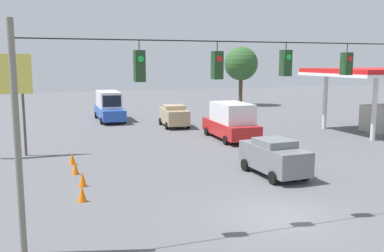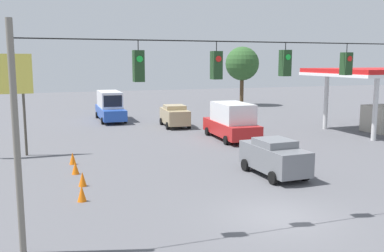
% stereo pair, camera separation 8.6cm
% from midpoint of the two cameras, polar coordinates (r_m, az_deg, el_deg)
% --- Properties ---
extents(ground_plane, '(140.00, 140.00, 0.00)m').
position_cam_midpoint_polar(ground_plane, '(16.93, 11.37, -11.72)').
color(ground_plane, '#56565B').
extents(overhead_signal_span, '(18.27, 0.38, 7.07)m').
position_cam_midpoint_polar(overhead_signal_span, '(15.75, 11.64, 4.11)').
color(overhead_signal_span, slate).
rests_on(overhead_signal_span, ground_plane).
extents(box_truck_blue_withflow_deep, '(2.47, 7.17, 2.87)m').
position_cam_midpoint_polar(box_truck_blue_withflow_deep, '(42.99, -11.06, 2.61)').
color(box_truck_blue_withflow_deep, '#234CB2').
rests_on(box_truck_blue_withflow_deep, ground_plane).
extents(sedan_tan_oncoming_deep, '(2.40, 4.48, 1.94)m').
position_cam_midpoint_polar(sedan_tan_oncoming_deep, '(38.22, -2.50, 1.42)').
color(sedan_tan_oncoming_deep, tan).
rests_on(sedan_tan_oncoming_deep, ground_plane).
extents(box_truck_red_oncoming_far, '(2.78, 6.24, 2.76)m').
position_cam_midpoint_polar(box_truck_red_oncoming_far, '(32.13, 5.15, 0.63)').
color(box_truck_red_oncoming_far, red).
rests_on(box_truck_red_oncoming_far, ground_plane).
extents(sedan_grey_crossing_near, '(2.12, 4.29, 1.90)m').
position_cam_midpoint_polar(sedan_grey_crossing_near, '(22.35, 10.78, -4.03)').
color(sedan_grey_crossing_near, slate).
rests_on(sedan_grey_crossing_near, ground_plane).
extents(traffic_cone_nearest, '(0.38, 0.38, 0.70)m').
position_cam_midpoint_polar(traffic_cone_nearest, '(18.71, -14.58, -8.70)').
color(traffic_cone_nearest, orange).
rests_on(traffic_cone_nearest, ground_plane).
extents(traffic_cone_second, '(0.38, 0.38, 0.70)m').
position_cam_midpoint_polar(traffic_cone_second, '(20.89, -14.51, -6.87)').
color(traffic_cone_second, orange).
rests_on(traffic_cone_second, ground_plane).
extents(traffic_cone_third, '(0.38, 0.38, 0.70)m').
position_cam_midpoint_polar(traffic_cone_third, '(23.14, -15.41, -5.39)').
color(traffic_cone_third, orange).
rests_on(traffic_cone_third, ground_plane).
extents(traffic_cone_fourth, '(0.38, 0.38, 0.70)m').
position_cam_midpoint_polar(traffic_cone_fourth, '(25.35, -15.76, -4.18)').
color(traffic_cone_fourth, orange).
rests_on(traffic_cone_fourth, ground_plane).
extents(tree_horizon_left, '(4.39, 4.39, 7.68)m').
position_cam_midpoint_polar(tree_horizon_left, '(56.83, 6.51, 8.23)').
color(tree_horizon_left, '#4C3823').
rests_on(tree_horizon_left, ground_plane).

